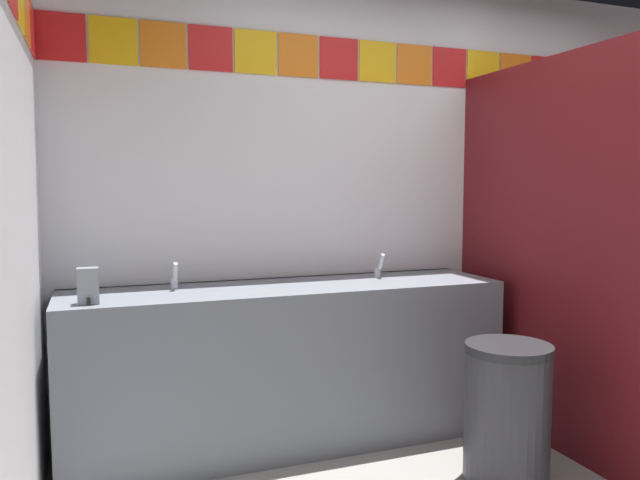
{
  "coord_description": "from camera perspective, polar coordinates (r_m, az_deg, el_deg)",
  "views": [
    {
      "loc": [
        -1.82,
        -1.68,
        1.35
      ],
      "look_at": [
        -0.82,
        1.0,
        1.1
      ],
      "focal_mm": 34.03,
      "sensor_mm": 36.0,
      "label": 1
    }
  ],
  "objects": [
    {
      "name": "wall_back",
      "position": [
        3.78,
        8.36,
        4.15
      ],
      "size": [
        4.14,
        0.09,
        2.58
      ],
      "color": "silver",
      "rests_on": "ground_plane"
    },
    {
      "name": "vanity_counter",
      "position": [
        3.26,
        -2.98,
        -11.41
      ],
      "size": [
        2.27,
        0.57,
        0.84
      ],
      "color": "slate",
      "rests_on": "ground_plane"
    },
    {
      "name": "faucet_left",
      "position": [
        3.13,
        -13.5,
        -3.56
      ],
      "size": [
        0.04,
        0.1,
        0.14
      ],
      "color": "silver",
      "rests_on": "vanity_counter"
    },
    {
      "name": "faucet_right",
      "position": [
        3.45,
        5.57,
        -2.65
      ],
      "size": [
        0.04,
        0.1,
        0.14
      ],
      "color": "silver",
      "rests_on": "vanity_counter"
    },
    {
      "name": "soap_dispenser",
      "position": [
        2.85,
        -20.97,
        -4.06
      ],
      "size": [
        0.09,
        0.09,
        0.16
      ],
      "color": "gray",
      "rests_on": "vanity_counter"
    },
    {
      "name": "stall_divider",
      "position": [
        3.3,
        25.58,
        -1.48
      ],
      "size": [
        0.92,
        1.49,
        2.01
      ],
      "color": "maroon",
      "rests_on": "ground_plane"
    },
    {
      "name": "toilet",
      "position": [
        4.04,
        22.29,
        -10.38
      ],
      "size": [
        0.39,
        0.49,
        0.74
      ],
      "color": "white",
      "rests_on": "ground_plane"
    },
    {
      "name": "trash_bin",
      "position": [
        3.0,
        17.17,
        -15.29
      ],
      "size": [
        0.39,
        0.39,
        0.64
      ],
      "color": "#333338",
      "rests_on": "ground_plane"
    }
  ]
}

